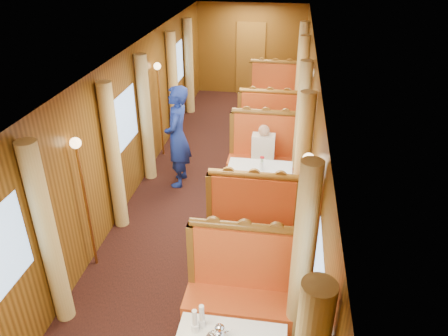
% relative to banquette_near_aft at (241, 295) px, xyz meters
% --- Properties ---
extents(floor, '(3.00, 12.00, 0.01)m').
position_rel_banquette_near_aft_xyz_m(floor, '(-0.75, 2.49, -0.42)').
color(floor, black).
rests_on(floor, ground).
extents(ceiling, '(3.00, 12.00, 0.01)m').
position_rel_banquette_near_aft_xyz_m(ceiling, '(-0.75, 2.49, 2.08)').
color(ceiling, silver).
rests_on(ceiling, wall_left).
extents(wall_far, '(3.00, 0.01, 2.50)m').
position_rel_banquette_near_aft_xyz_m(wall_far, '(-0.75, 8.49, 0.83)').
color(wall_far, brown).
rests_on(wall_far, floor).
extents(wall_left, '(0.01, 12.00, 2.50)m').
position_rel_banquette_near_aft_xyz_m(wall_left, '(-2.25, 2.49, 0.83)').
color(wall_left, brown).
rests_on(wall_left, floor).
extents(wall_right, '(0.01, 12.00, 2.50)m').
position_rel_banquette_near_aft_xyz_m(wall_right, '(0.75, 2.49, 0.83)').
color(wall_right, brown).
rests_on(wall_right, floor).
extents(doorway_far, '(0.80, 0.04, 2.00)m').
position_rel_banquette_near_aft_xyz_m(doorway_far, '(-0.75, 8.46, 0.58)').
color(doorway_far, brown).
rests_on(doorway_far, floor).
extents(banquette_near_aft, '(1.30, 0.55, 1.34)m').
position_rel_banquette_near_aft_xyz_m(banquette_near_aft, '(0.00, 0.00, 0.00)').
color(banquette_near_aft, red).
rests_on(banquette_near_aft, floor).
extents(table_mid, '(1.05, 0.72, 0.75)m').
position_rel_banquette_near_aft_xyz_m(table_mid, '(0.00, 2.49, -0.05)').
color(table_mid, white).
rests_on(table_mid, floor).
extents(banquette_mid_fwd, '(1.30, 0.55, 1.34)m').
position_rel_banquette_near_aft_xyz_m(banquette_mid_fwd, '(0.00, 1.47, 0.00)').
color(banquette_mid_fwd, red).
rests_on(banquette_mid_fwd, floor).
extents(banquette_mid_aft, '(1.30, 0.55, 1.34)m').
position_rel_banquette_near_aft_xyz_m(banquette_mid_aft, '(0.00, 3.50, 0.00)').
color(banquette_mid_aft, red).
rests_on(banquette_mid_aft, floor).
extents(table_far, '(1.05, 0.72, 0.75)m').
position_rel_banquette_near_aft_xyz_m(table_far, '(0.00, 5.99, -0.05)').
color(table_far, white).
rests_on(table_far, floor).
extents(banquette_far_fwd, '(1.30, 0.55, 1.34)m').
position_rel_banquette_near_aft_xyz_m(banquette_far_fwd, '(0.00, 4.97, 0.00)').
color(banquette_far_fwd, red).
rests_on(banquette_far_fwd, floor).
extents(banquette_far_aft, '(1.30, 0.55, 1.34)m').
position_rel_banquette_near_aft_xyz_m(banquette_far_aft, '(0.00, 7.00, 0.00)').
color(banquette_far_aft, red).
rests_on(banquette_far_aft, floor).
extents(teapot_back, '(0.19, 0.16, 0.14)m').
position_rel_banquette_near_aft_xyz_m(teapot_back, '(-0.11, -0.92, 0.39)').
color(teapot_back, silver).
rests_on(teapot_back, tea_tray).
extents(cup_inboard, '(0.08, 0.08, 0.26)m').
position_rel_banquette_near_aft_xyz_m(cup_inboard, '(-0.36, -0.87, 0.43)').
color(cup_inboard, white).
rests_on(cup_inboard, table_near).
extents(cup_outboard, '(0.08, 0.08, 0.26)m').
position_rel_banquette_near_aft_xyz_m(cup_outboard, '(-0.30, -0.80, 0.43)').
color(cup_outboard, white).
rests_on(cup_outboard, table_near).
extents(rose_vase_mid, '(0.06, 0.06, 0.36)m').
position_rel_banquette_near_aft_xyz_m(rose_vase_mid, '(0.03, 2.46, 0.50)').
color(rose_vase_mid, silver).
rests_on(rose_vase_mid, table_mid).
extents(rose_vase_far, '(0.06, 0.06, 0.36)m').
position_rel_banquette_near_aft_xyz_m(rose_vase_far, '(-0.01, 5.95, 0.50)').
color(rose_vase_far, silver).
rests_on(rose_vase_far, table_far).
extents(curtain_left_near_b, '(0.22, 0.22, 2.35)m').
position_rel_banquette_near_aft_xyz_m(curtain_left_near_b, '(-2.13, -0.23, 0.75)').
color(curtain_left_near_b, '#D6BA6E').
rests_on(curtain_left_near_b, floor).
extents(window_right_near, '(0.01, 1.20, 0.90)m').
position_rel_banquette_near_aft_xyz_m(window_right_near, '(0.74, -1.01, 1.03)').
color(window_right_near, '#86ADDE').
rests_on(window_right_near, wall_right).
extents(curtain_right_near_b, '(0.22, 0.22, 2.35)m').
position_rel_banquette_near_aft_xyz_m(curtain_right_near_b, '(0.63, -0.23, 0.75)').
color(curtain_right_near_b, '#D6BA6E').
rests_on(curtain_right_near_b, floor).
extents(window_left_mid, '(0.01, 1.20, 0.90)m').
position_rel_banquette_near_aft_xyz_m(window_left_mid, '(-2.24, 2.49, 1.03)').
color(window_left_mid, '#86ADDE').
rests_on(window_left_mid, wall_left).
extents(curtain_left_mid_a, '(0.22, 0.22, 2.35)m').
position_rel_banquette_near_aft_xyz_m(curtain_left_mid_a, '(-2.13, 1.71, 0.75)').
color(curtain_left_mid_a, '#D6BA6E').
rests_on(curtain_left_mid_a, floor).
extents(curtain_left_mid_b, '(0.22, 0.22, 2.35)m').
position_rel_banquette_near_aft_xyz_m(curtain_left_mid_b, '(-2.13, 3.27, 0.75)').
color(curtain_left_mid_b, '#D6BA6E').
rests_on(curtain_left_mid_b, floor).
extents(window_right_mid, '(0.01, 1.20, 0.90)m').
position_rel_banquette_near_aft_xyz_m(window_right_mid, '(0.74, 2.49, 1.03)').
color(window_right_mid, '#86ADDE').
rests_on(window_right_mid, wall_right).
extents(curtain_right_mid_a, '(0.22, 0.22, 2.35)m').
position_rel_banquette_near_aft_xyz_m(curtain_right_mid_a, '(0.63, 1.71, 0.75)').
color(curtain_right_mid_a, '#D6BA6E').
rests_on(curtain_right_mid_a, floor).
extents(curtain_right_mid_b, '(0.22, 0.22, 2.35)m').
position_rel_banquette_near_aft_xyz_m(curtain_right_mid_b, '(0.63, 3.27, 0.75)').
color(curtain_right_mid_b, '#D6BA6E').
rests_on(curtain_right_mid_b, floor).
extents(window_left_far, '(0.01, 1.20, 0.90)m').
position_rel_banquette_near_aft_xyz_m(window_left_far, '(-2.24, 5.99, 1.03)').
color(window_left_far, '#86ADDE').
rests_on(window_left_far, wall_left).
extents(curtain_left_far_a, '(0.22, 0.22, 2.35)m').
position_rel_banquette_near_aft_xyz_m(curtain_left_far_a, '(-2.13, 5.21, 0.75)').
color(curtain_left_far_a, '#D6BA6E').
rests_on(curtain_left_far_a, floor).
extents(curtain_left_far_b, '(0.22, 0.22, 2.35)m').
position_rel_banquette_near_aft_xyz_m(curtain_left_far_b, '(-2.13, 6.77, 0.75)').
color(curtain_left_far_b, '#D6BA6E').
rests_on(curtain_left_far_b, floor).
extents(window_right_far, '(0.01, 1.20, 0.90)m').
position_rel_banquette_near_aft_xyz_m(window_right_far, '(0.74, 5.99, 1.03)').
color(window_right_far, '#86ADDE').
rests_on(window_right_far, wall_right).
extents(curtain_right_far_a, '(0.22, 0.22, 2.35)m').
position_rel_banquette_near_aft_xyz_m(curtain_right_far_a, '(0.63, 5.21, 0.75)').
color(curtain_right_far_a, '#D6BA6E').
rests_on(curtain_right_far_a, floor).
extents(curtain_right_far_b, '(0.22, 0.22, 2.35)m').
position_rel_banquette_near_aft_xyz_m(curtain_right_far_b, '(0.63, 6.77, 0.75)').
color(curtain_right_far_b, '#D6BA6E').
rests_on(curtain_right_far_b, floor).
extents(sconce_left_fore, '(0.14, 0.14, 1.95)m').
position_rel_banquette_near_aft_xyz_m(sconce_left_fore, '(-2.15, 0.74, 0.96)').
color(sconce_left_fore, '#BF8C3F').
rests_on(sconce_left_fore, floor).
extents(sconce_right_fore, '(0.14, 0.14, 1.95)m').
position_rel_banquette_near_aft_xyz_m(sconce_right_fore, '(0.65, 0.74, 0.96)').
color(sconce_right_fore, '#BF8C3F').
rests_on(sconce_right_fore, floor).
extents(sconce_left_aft, '(0.14, 0.14, 1.95)m').
position_rel_banquette_near_aft_xyz_m(sconce_left_aft, '(-2.15, 4.24, 0.96)').
color(sconce_left_aft, '#BF8C3F').
rests_on(sconce_left_aft, floor).
extents(sconce_right_aft, '(0.14, 0.14, 1.95)m').
position_rel_banquette_near_aft_xyz_m(sconce_right_aft, '(0.65, 4.24, 0.96)').
color(sconce_right_aft, '#BF8C3F').
rests_on(sconce_right_aft, floor).
extents(steward, '(0.48, 0.70, 1.87)m').
position_rel_banquette_near_aft_xyz_m(steward, '(-1.52, 3.12, 0.51)').
color(steward, navy).
rests_on(steward, floor).
extents(passenger, '(0.40, 0.44, 0.76)m').
position_rel_banquette_near_aft_xyz_m(passenger, '(-0.00, 3.21, 0.32)').
color(passenger, beige).
rests_on(passenger, banquette_mid_aft).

